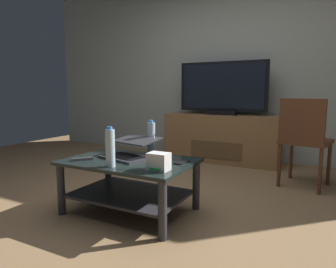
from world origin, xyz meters
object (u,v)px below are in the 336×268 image
cell_phone (182,162)px  tv_remote (82,159)px  media_cabinet (222,138)px  router_box (159,162)px  water_bottle_near (151,138)px  coffee_table (130,176)px  laptop (130,150)px  dining_chair (304,137)px  television (222,89)px  water_bottle_far (110,148)px

cell_phone → tv_remote: bearing=-152.9°
media_cabinet → router_box: 2.27m
water_bottle_near → coffee_table: bearing=-98.6°
cell_phone → tv_remote: 0.78m
cell_phone → laptop: bearing=-171.0°
dining_chair → coffee_table: bearing=-132.4°
coffee_table → tv_remote: (-0.32, -0.18, 0.14)m
media_cabinet → cell_phone: media_cabinet is taller
dining_chair → cell_phone: 1.44m
media_cabinet → laptop: (-0.16, -2.00, 0.16)m
media_cabinet → tv_remote: 2.31m
dining_chair → tv_remote: 2.12m
dining_chair → laptop: size_ratio=1.96×
media_cabinet → television: 0.67m
water_bottle_far → television: bearing=87.3°
television → water_bottle_far: (-0.11, -2.30, -0.43)m
coffee_table → water_bottle_far: size_ratio=3.45×
dining_chair → laptop: dining_chair is taller
dining_chair → water_bottle_near: bearing=-138.0°
cell_phone → tv_remote: size_ratio=0.88×
cell_phone → media_cabinet: bearing=104.5°
coffee_table → tv_remote: tv_remote is taller
laptop → cell_phone: size_ratio=3.28×
laptop → tv_remote: laptop is taller
router_box → laptop: bearing=148.8°
media_cabinet → dining_chair: dining_chair is taller
laptop → cell_phone: bearing=2.9°
media_cabinet → tv_remote: size_ratio=9.71×
media_cabinet → water_bottle_far: water_bottle_far is taller
media_cabinet → water_bottle_near: (-0.07, -1.81, 0.24)m
media_cabinet → water_bottle_far: (-0.11, -2.32, 0.24)m
television → cell_phone: size_ratio=8.64×
coffee_table → water_bottle_far: (0.00, -0.24, 0.27)m
coffee_table → router_box: 0.44m
water_bottle_near → media_cabinet: bearing=87.8°
media_cabinet → television: (0.00, -0.02, 0.67)m
dining_chair → water_bottle_far: dining_chair is taller
water_bottle_near → tv_remote: water_bottle_near is taller
dining_chair → tv_remote: dining_chair is taller
coffee_table → television: size_ratio=0.83×
coffee_table → cell_phone: cell_phone is taller
water_bottle_near → water_bottle_far: size_ratio=1.02×
coffee_table → television: 2.18m
television → router_box: 2.30m
media_cabinet → coffee_table: bearing=-93.1°
laptop → router_box: laptop is taller
coffee_table → water_bottle_near: (0.04, 0.27, 0.28)m
media_cabinet → water_bottle_far: 2.34m
laptop → router_box: 0.47m
laptop → router_box: bearing=-31.2°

